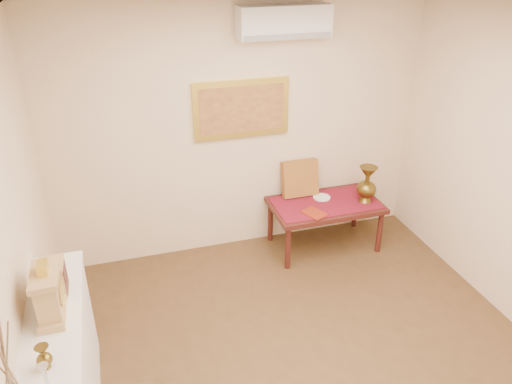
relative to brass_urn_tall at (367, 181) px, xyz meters
name	(u,v)px	position (x,y,z in m)	size (l,w,h in m)	color
ceiling	(350,34)	(-1.28, -1.79, 1.89)	(4.50, 4.50, 0.00)	silver
wall_back	(241,131)	(-1.28, 0.46, 0.54)	(4.00, 0.02, 2.70)	beige
wall_left	(3,303)	(-3.28, -1.79, 0.54)	(0.02, 4.50, 2.70)	beige
candlestick	(46,380)	(-3.08, -2.17, 0.28)	(0.10, 0.10, 0.21)	silver
brass_urn_small	(43,354)	(-3.11, -1.96, 0.27)	(0.09, 0.09, 0.20)	brown
table_cloth	(326,203)	(-0.43, 0.09, -0.25)	(1.14, 0.59, 0.01)	maroon
brass_urn_tall	(367,181)	(0.00, 0.00, 0.00)	(0.22, 0.22, 0.50)	brown
plate	(322,197)	(-0.43, 0.20, -0.24)	(0.19, 0.19, 0.01)	white
menu	(314,213)	(-0.65, -0.10, -0.24)	(0.18, 0.25, 0.01)	maroon
cushion	(300,178)	(-0.64, 0.35, -0.04)	(0.41, 0.10, 0.41)	maroon
mantel_clock	(49,294)	(-3.10, -1.51, 0.35)	(0.17, 0.36, 0.41)	tan
wooden_chest	(54,278)	(-3.09, -1.27, 0.30)	(0.16, 0.21, 0.24)	tan
low_table	(325,208)	(-0.43, 0.09, -0.32)	(1.20, 0.70, 0.55)	#431914
painting	(242,109)	(-1.28, 0.43, 0.79)	(1.00, 0.06, 0.60)	#DDC447
ac_unit	(284,22)	(-0.88, 0.33, 1.64)	(0.90, 0.25, 0.30)	silver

